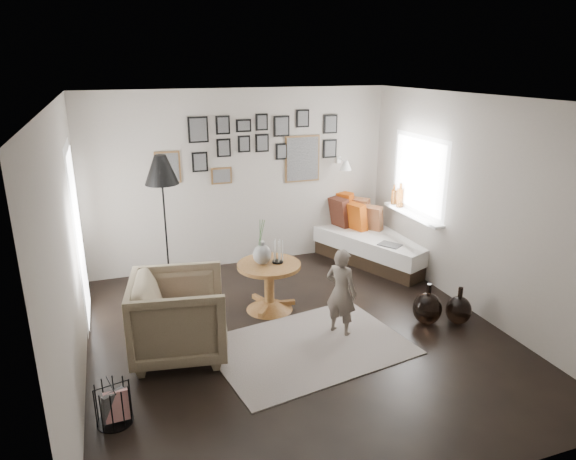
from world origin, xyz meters
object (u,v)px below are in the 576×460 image
object	(u,v)px
magazine_basket	(113,404)
child	(341,292)
pedestal_table	(269,288)
vase	(262,251)
demijohn_small	(459,310)
floor_lamp	(161,175)
demijohn_large	(427,308)
daybed	(371,240)
armchair	(179,316)

from	to	relation	value
magazine_basket	child	bearing A→B (deg)	16.80
pedestal_table	vase	bearing A→B (deg)	165.96
pedestal_table	demijohn_small	size ratio (longest dim) A/B	1.69
floor_lamp	demijohn_large	distance (m)	3.63
vase	daybed	world-z (taller)	vase
demijohn_large	armchair	bearing A→B (deg)	173.76
demijohn_small	child	xyz separation A→B (m)	(-1.40, 0.27, 0.33)
magazine_basket	demijohn_small	size ratio (longest dim) A/B	0.79
pedestal_table	daybed	distance (m)	2.29
floor_lamp	child	xyz separation A→B (m)	(1.68, -1.81, -1.08)
demijohn_large	magazine_basket	bearing A→B (deg)	-170.37
magazine_basket	demijohn_large	xyz separation A→B (m)	(3.52, 0.60, 0.02)
vase	daybed	bearing A→B (deg)	27.58
armchair	magazine_basket	xyz separation A→B (m)	(-0.70, -0.91, -0.26)
demijohn_large	demijohn_small	distance (m)	0.37
daybed	floor_lamp	distance (m)	3.36
pedestal_table	armchair	bearing A→B (deg)	-150.70
pedestal_table	demijohn_small	world-z (taller)	pedestal_table
pedestal_table	demijohn_small	bearing A→B (deg)	-28.88
vase	armchair	distance (m)	1.35
pedestal_table	daybed	size ratio (longest dim) A/B	0.36
pedestal_table	magazine_basket	distance (m)	2.46
vase	floor_lamp	distance (m)	1.61
daybed	demijohn_large	world-z (taller)	daybed
vase	magazine_basket	size ratio (longest dim) A/B	1.52
floor_lamp	child	distance (m)	2.69
daybed	floor_lamp	bearing A→B (deg)	159.75
pedestal_table	demijohn_large	world-z (taller)	pedestal_table
vase	demijohn_small	world-z (taller)	vase
magazine_basket	demijohn_large	distance (m)	3.57
vase	daybed	distance (m)	2.40
vase	armchair	world-z (taller)	vase
child	armchair	bearing A→B (deg)	48.38
armchair	demijohn_small	xyz separation A→B (m)	(3.17, -0.43, -0.27)
demijohn_small	pedestal_table	bearing A→B (deg)	151.12
pedestal_table	daybed	xyz separation A→B (m)	(2.01, 1.11, 0.03)
pedestal_table	demijohn_large	distance (m)	1.90
pedestal_table	armchair	size ratio (longest dim) A/B	0.81
pedestal_table	vase	distance (m)	0.51
daybed	demijohn_large	distance (m)	2.12
daybed	vase	bearing A→B (deg)	-175.05
pedestal_table	magazine_basket	size ratio (longest dim) A/B	2.13
daybed	demijohn_small	world-z (taller)	daybed
floor_lamp	child	size ratio (longest dim) A/B	1.81
demijohn_small	vase	bearing A→B (deg)	151.63
daybed	magazine_basket	xyz separation A→B (m)	(-3.90, -2.68, -0.13)
vase	child	distance (m)	1.11
vase	magazine_basket	xyz separation A→B (m)	(-1.81, -1.59, -0.60)
vase	demijohn_large	bearing A→B (deg)	-30.12
vase	floor_lamp	bearing A→B (deg)	136.63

